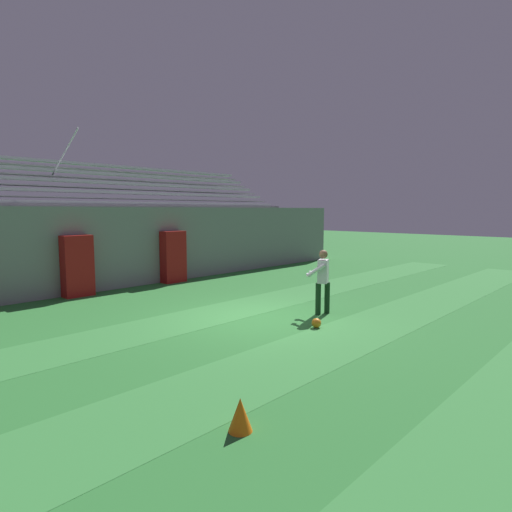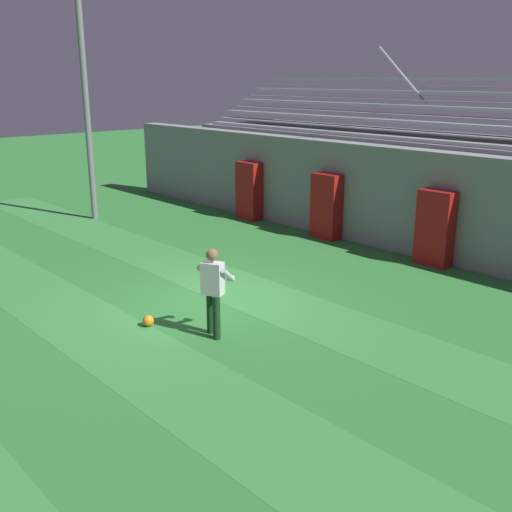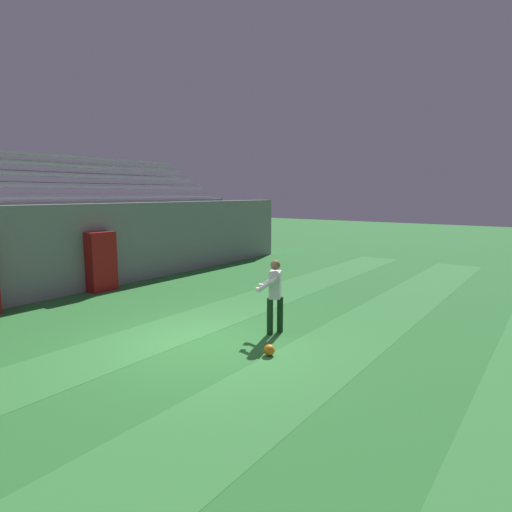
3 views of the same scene
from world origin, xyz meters
name	(u,v)px [view 3 (image 3 of 3)]	position (x,y,z in m)	size (l,w,h in m)	color
ground_plane	(198,344)	(0.00, 0.00, 0.00)	(80.00, 80.00, 0.00)	#2D7533
turf_stripe_mid	(299,372)	(0.00, -2.44, 0.00)	(28.00, 1.78, 0.01)	#38843D
turf_stripe_far	(162,333)	(0.00, 1.12, 0.00)	(28.00, 1.78, 0.01)	#38843D
back_wall	(35,253)	(0.00, 6.50, 1.40)	(24.00, 0.60, 2.80)	gray
padding_pillar_gate_right	(101,262)	(1.81, 5.95, 0.96)	(0.91, 0.44, 1.91)	maroon
goalkeeper	(274,292)	(1.51, -0.91, 0.95)	(0.72, 0.68, 1.67)	#143319
soccer_ball	(269,350)	(0.32, -1.58, 0.11)	(0.22, 0.22, 0.22)	orange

